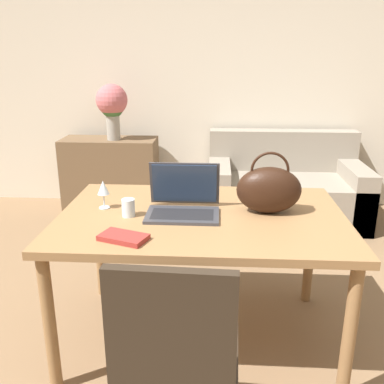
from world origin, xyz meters
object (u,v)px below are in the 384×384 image
(chair, at_px, (176,358))
(wine_glass, at_px, (103,189))
(flower_vase, at_px, (112,104))
(drinking_glass, at_px, (128,208))
(laptop, at_px, (183,200))
(handbag, at_px, (269,189))
(couch, at_px, (284,190))

(chair, bearing_deg, wine_glass, 120.48)
(chair, relative_size, flower_vase, 1.76)
(chair, relative_size, drinking_glass, 10.28)
(laptop, relative_size, handbag, 1.11)
(drinking_glass, relative_size, handbag, 0.27)
(laptop, distance_m, flower_vase, 2.17)
(laptop, xyz_separation_m, wine_glass, (-0.43, 0.03, 0.04))
(drinking_glass, bearing_deg, wine_glass, 144.62)
(handbag, bearing_deg, couch, 78.40)
(drinking_glass, bearing_deg, flower_vase, 105.38)
(drinking_glass, bearing_deg, laptop, 15.80)
(drinking_glass, distance_m, flower_vase, 2.16)
(couch, distance_m, handbag, 2.01)
(wine_glass, bearing_deg, handbag, -0.81)
(chair, height_order, flower_vase, flower_vase)
(laptop, bearing_deg, handbag, 2.49)
(chair, xyz_separation_m, laptop, (-0.04, 0.86, 0.30))
(laptop, height_order, handbag, handbag)
(laptop, height_order, wine_glass, laptop)
(handbag, relative_size, flower_vase, 0.63)
(couch, relative_size, drinking_glass, 16.00)
(wine_glass, bearing_deg, flower_vase, 101.93)
(chair, xyz_separation_m, handbag, (0.40, 0.87, 0.36))
(wine_glass, bearing_deg, chair, -61.92)
(laptop, xyz_separation_m, flower_vase, (-0.84, 1.98, 0.26))
(laptop, relative_size, flower_vase, 0.70)
(chair, height_order, handbag, handbag)
(couch, height_order, drinking_glass, drinking_glass)
(laptop, height_order, drinking_glass, laptop)
(wine_glass, xyz_separation_m, flower_vase, (-0.41, 1.95, 0.22))
(chair, xyz_separation_m, wine_glass, (-0.47, 0.89, 0.34))
(chair, bearing_deg, flower_vase, 109.73)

